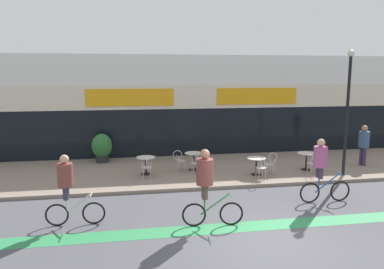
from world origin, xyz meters
name	(u,v)px	position (x,y,z in m)	size (l,w,h in m)	color
ground_plane	(264,242)	(0.00, 0.00, 0.00)	(120.00, 120.00, 0.00)	#4C4C51
sidewalk_slab	(206,169)	(0.00, 7.25, 0.06)	(40.00, 5.50, 0.12)	gray
storefront_facade	(189,104)	(0.00, 11.96, 2.59)	(40.00, 4.06, 5.20)	silver
bike_lane_stripe	(252,226)	(0.00, 1.02, 0.00)	(36.00, 0.70, 0.01)	#2D844C
bistro_table_0	(146,162)	(-2.69, 6.67, 0.65)	(0.78, 0.78, 0.74)	black
bistro_table_1	(194,158)	(-0.61, 7.01, 0.67)	(0.78, 0.78, 0.76)	black
bistro_table_2	(256,163)	(1.81, 5.81, 0.64)	(0.77, 0.77, 0.72)	black
bistro_table_3	(306,158)	(4.22, 6.21, 0.67)	(0.79, 0.79, 0.76)	black
cafe_chair_0_near	(147,166)	(-2.70, 6.04, 0.64)	(0.42, 0.58, 0.90)	#B7B2AD
cafe_chair_1_near	(197,162)	(-0.60, 6.39, 0.64)	(0.43, 0.59, 0.90)	#B7B2AD
cafe_chair_1_side	(180,159)	(-1.23, 7.01, 0.64)	(0.59, 0.43, 0.90)	#B7B2AD
cafe_chair_2_near	(262,166)	(1.81, 5.19, 0.64)	(0.43, 0.59, 0.90)	#B7B2AD
cafe_chair_2_side	(271,162)	(2.43, 5.82, 0.64)	(0.59, 0.44, 0.90)	#B7B2AD
cafe_chair_3_near	(313,162)	(4.23, 5.58, 0.64)	(0.42, 0.58, 0.90)	#B7B2AD
planter_pot	(102,147)	(-4.63, 9.22, 0.84)	(0.95, 0.95, 1.35)	#232326
lamp_post	(348,105)	(5.30, 5.07, 3.05)	(0.26, 0.26, 5.07)	black
cyclist_0	(322,166)	(2.90, 2.55, 1.25)	(1.81, 0.48, 2.17)	black
cyclist_1	(68,185)	(-5.09, 1.97, 1.20)	(1.67, 0.48, 2.06)	black
cyclist_2	(206,181)	(-1.26, 1.27, 1.32)	(1.75, 0.56, 2.23)	black
pedestrian_near_end	(364,142)	(7.16, 6.55, 1.22)	(0.54, 0.54, 1.85)	#382D47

